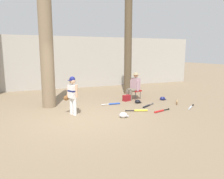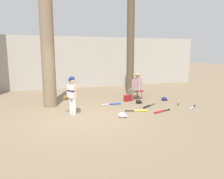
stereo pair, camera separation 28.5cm
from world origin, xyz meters
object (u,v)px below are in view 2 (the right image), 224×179
object	(u,v)px
tree_near_player	(47,40)
batting_helmet_black	(139,102)
bat_wood_tan	(179,102)
bat_red_barrel	(160,111)
seated_spectator	(136,85)
batting_helmet_white	(122,115)
bat_aluminum_silver	(192,108)
bat_blue_youth	(114,104)
handbag_beside_stool	(128,98)
young_ballplayer	(72,93)
tree_behind_spectator	(130,48)
folding_stool	(137,91)
bat_yellow_trainer	(139,111)
bat_black_composite	(148,106)
batting_helmet_navy	(164,99)

from	to	relation	value
tree_near_player	batting_helmet_black	distance (m)	4.34
bat_wood_tan	bat_red_barrel	size ratio (longest dim) A/B	0.89
seated_spectator	bat_red_barrel	distance (m)	2.31
bat_red_barrel	batting_helmet_white	distance (m)	1.49
bat_aluminum_silver	bat_blue_youth	bearing A→B (deg)	147.65
handbag_beside_stool	batting_helmet_black	size ratio (longest dim) A/B	1.22
bat_aluminum_silver	bat_blue_youth	world-z (taller)	same
tree_near_player	young_ballplayer	xyz separation A→B (m)	(0.63, -1.40, -1.81)
tree_behind_spectator	bat_red_barrel	size ratio (longest dim) A/B	6.67
bat_aluminum_silver	batting_helmet_black	xyz separation A→B (m)	(-1.48, 1.46, 0.04)
tree_near_player	batting_helmet_black	xyz separation A→B (m)	(3.48, -0.73, -2.49)
tree_behind_spectator	bat_blue_youth	world-z (taller)	tree_behind_spectator
tree_behind_spectator	bat_blue_youth	distance (m)	3.41
young_ballplayer	bat_blue_youth	bearing A→B (deg)	24.24
tree_behind_spectator	young_ballplayer	xyz separation A→B (m)	(-3.40, -2.80, -1.53)
tree_behind_spectator	bat_aluminum_silver	xyz separation A→B (m)	(0.92, -3.60, -2.24)
bat_blue_youth	batting_helmet_black	size ratio (longest dim) A/B	2.79
folding_stool	bat_aluminum_silver	bearing A→B (deg)	-62.48
bat_yellow_trainer	seated_spectator	bearing A→B (deg)	67.98
bat_yellow_trainer	bat_blue_youth	bearing A→B (deg)	111.53
bat_black_composite	bat_yellow_trainer	size ratio (longest dim) A/B	0.92
young_ballplayer	batting_helmet_white	distance (m)	1.85
bat_yellow_trainer	batting_helmet_black	world-z (taller)	batting_helmet_black
tree_behind_spectator	bat_wood_tan	xyz separation A→B (m)	(1.04, -2.63, -2.24)
handbag_beside_stool	batting_helmet_white	xyz separation A→B (m)	(-1.13, -2.13, -0.05)
folding_stool	batting_helmet_white	world-z (taller)	folding_stool
bat_black_composite	batting_helmet_white	world-z (taller)	batting_helmet_white
bat_blue_youth	tree_near_player	bearing A→B (deg)	166.29
tree_behind_spectator	bat_wood_tan	size ratio (longest dim) A/B	7.52
bat_yellow_trainer	bat_red_barrel	bearing A→B (deg)	-27.49
batting_helmet_white	bat_yellow_trainer	bearing A→B (deg)	28.47
young_ballplayer	bat_aluminum_silver	size ratio (longest dim) A/B	2.08
bat_black_composite	batting_helmet_black	distance (m)	0.66
bat_aluminum_silver	bat_red_barrel	bearing A→B (deg)	-179.30
bat_wood_tan	batting_helmet_navy	world-z (taller)	batting_helmet_navy
tree_behind_spectator	folding_stool	world-z (taller)	tree_behind_spectator
batting_helmet_navy	tree_behind_spectator	bearing A→B (deg)	110.05
bat_wood_tan	batting_helmet_white	size ratio (longest dim) A/B	2.15
bat_aluminum_silver	bat_blue_youth	xyz separation A→B (m)	(-2.53, 1.60, 0.00)
bat_black_composite	bat_red_barrel	bearing A→B (deg)	-86.94
seated_spectator	bat_red_barrel	size ratio (longest dim) A/B	1.59
bat_blue_youth	batting_helmet_black	bearing A→B (deg)	-7.52
young_ballplayer	bat_wood_tan	distance (m)	4.51
bat_blue_youth	batting_helmet_black	world-z (taller)	batting_helmet_black
batting_helmet_black	young_ballplayer	bearing A→B (deg)	-166.82
seated_spectator	bat_blue_youth	world-z (taller)	seated_spectator
young_ballplayer	bat_aluminum_silver	world-z (taller)	young_ballplayer
bat_yellow_trainer	batting_helmet_navy	xyz separation A→B (m)	(1.85, 1.25, 0.04)
folding_stool	bat_wood_tan	xyz separation A→B (m)	(1.30, -1.27, -0.33)
folding_stool	batting_helmet_white	bearing A→B (deg)	-125.52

